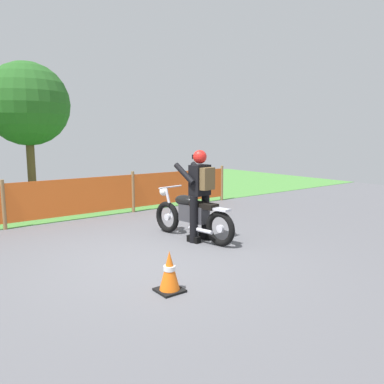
% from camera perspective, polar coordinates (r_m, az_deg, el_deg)
% --- Properties ---
extents(ground, '(24.00, 24.00, 0.02)m').
position_cam_1_polar(ground, '(6.18, -5.74, -10.00)').
color(ground, '#5B5B60').
extents(grass_verge, '(24.00, 7.98, 0.01)m').
position_cam_1_polar(grass_verge, '(13.01, -23.14, -0.77)').
color(grass_verge, '#4C8C3D').
rests_on(grass_verge, ground).
extents(barrier_fence, '(9.13, 0.08, 1.05)m').
position_cam_1_polar(barrier_fence, '(9.14, -17.25, -0.72)').
color(barrier_fence, olive).
rests_on(barrier_fence, ground).
extents(tree_near_left, '(2.88, 2.88, 4.48)m').
position_cam_1_polar(tree_near_left, '(14.64, -23.59, 12.02)').
color(tree_near_left, brown).
rests_on(tree_near_left, ground).
extents(motorcycle_lead, '(0.61, 2.01, 0.96)m').
position_cam_1_polar(motorcycle_lead, '(7.15, -0.09, -3.45)').
color(motorcycle_lead, black).
rests_on(motorcycle_lead, ground).
extents(rider_lead, '(0.61, 0.73, 1.69)m').
position_cam_1_polar(rider_lead, '(6.92, 1.23, 0.25)').
color(rider_lead, black).
rests_on(rider_lead, ground).
extents(traffic_cone, '(0.32, 0.32, 0.53)m').
position_cam_1_polar(traffic_cone, '(4.84, -3.42, -11.91)').
color(traffic_cone, black).
rests_on(traffic_cone, ground).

